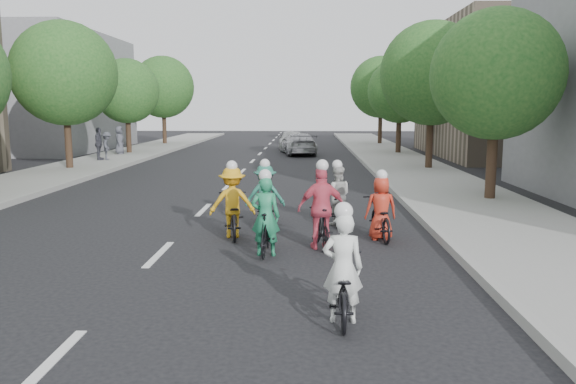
{
  "coord_description": "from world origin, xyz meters",
  "views": [
    {
      "loc": [
        3.01,
        -11.07,
        2.99
      ],
      "look_at": [
        2.58,
        2.01,
        1.0
      ],
      "focal_mm": 35.0,
      "sensor_mm": 36.0,
      "label": 1
    }
  ],
  "objects_px": {
    "cyclist_2": "(337,201)",
    "cyclist_6": "(342,282)",
    "follow_car_trail": "(292,140)",
    "spectator_2": "(119,140)",
    "cyclist_0": "(233,209)",
    "cyclist_1": "(266,225)",
    "cyclist_3": "(322,215)",
    "follow_car_lead": "(299,144)",
    "cyclist_5": "(265,200)",
    "spectator_0": "(107,146)",
    "cyclist_4": "(380,215)",
    "spectator_1": "(99,144)"
  },
  "relations": [
    {
      "from": "cyclist_2",
      "to": "follow_car_trail",
      "type": "relative_size",
      "value": 0.45
    },
    {
      "from": "cyclist_4",
      "to": "cyclist_2",
      "type": "bearing_deg",
      "value": -66.02
    },
    {
      "from": "cyclist_1",
      "to": "spectator_1",
      "type": "height_order",
      "value": "spectator_1"
    },
    {
      "from": "cyclist_1",
      "to": "cyclist_5",
      "type": "xyz_separation_m",
      "value": [
        -0.22,
        2.89,
        0.05
      ]
    },
    {
      "from": "cyclist_3",
      "to": "spectator_1",
      "type": "height_order",
      "value": "cyclist_3"
    },
    {
      "from": "cyclist_3",
      "to": "follow_car_lead",
      "type": "distance_m",
      "value": 23.84
    },
    {
      "from": "cyclist_3",
      "to": "spectator_0",
      "type": "height_order",
      "value": "cyclist_3"
    },
    {
      "from": "cyclist_2",
      "to": "spectator_2",
      "type": "height_order",
      "value": "spectator_2"
    },
    {
      "from": "cyclist_1",
      "to": "cyclist_2",
      "type": "bearing_deg",
      "value": -115.45
    },
    {
      "from": "cyclist_4",
      "to": "spectator_0",
      "type": "bearing_deg",
      "value": -59.94
    },
    {
      "from": "cyclist_5",
      "to": "spectator_1",
      "type": "distance_m",
      "value": 18.86
    },
    {
      "from": "cyclist_3",
      "to": "follow_car_trail",
      "type": "distance_m",
      "value": 27.33
    },
    {
      "from": "follow_car_lead",
      "to": "spectator_2",
      "type": "height_order",
      "value": "spectator_2"
    },
    {
      "from": "cyclist_2",
      "to": "cyclist_4",
      "type": "xyz_separation_m",
      "value": [
        0.91,
        -1.61,
        -0.04
      ]
    },
    {
      "from": "spectator_1",
      "to": "spectator_2",
      "type": "distance_m",
      "value": 4.01
    },
    {
      "from": "cyclist_2",
      "to": "cyclist_6",
      "type": "bearing_deg",
      "value": 89.42
    },
    {
      "from": "cyclist_2",
      "to": "spectator_0",
      "type": "relative_size",
      "value": 1.27
    },
    {
      "from": "spectator_2",
      "to": "follow_car_lead",
      "type": "bearing_deg",
      "value": -84.63
    },
    {
      "from": "cyclist_2",
      "to": "cyclist_6",
      "type": "xyz_separation_m",
      "value": [
        -0.27,
        -6.57,
        -0.05
      ]
    },
    {
      "from": "cyclist_4",
      "to": "follow_car_lead",
      "type": "relative_size",
      "value": 0.38
    },
    {
      "from": "cyclist_2",
      "to": "cyclist_6",
      "type": "relative_size",
      "value": 1.12
    },
    {
      "from": "cyclist_1",
      "to": "cyclist_6",
      "type": "xyz_separation_m",
      "value": [
        1.33,
        -3.5,
        -0.06
      ]
    },
    {
      "from": "cyclist_5",
      "to": "follow_car_lead",
      "type": "height_order",
      "value": "cyclist_5"
    },
    {
      "from": "cyclist_1",
      "to": "spectator_0",
      "type": "height_order",
      "value": "cyclist_1"
    },
    {
      "from": "cyclist_4",
      "to": "follow_car_lead",
      "type": "xyz_separation_m",
      "value": [
        -2.2,
        22.91,
        0.12
      ]
    },
    {
      "from": "cyclist_4",
      "to": "spectator_0",
      "type": "height_order",
      "value": "spectator_0"
    },
    {
      "from": "follow_car_lead",
      "to": "spectator_2",
      "type": "distance_m",
      "value": 11.04
    },
    {
      "from": "cyclist_3",
      "to": "spectator_2",
      "type": "height_order",
      "value": "cyclist_3"
    },
    {
      "from": "cyclist_0",
      "to": "spectator_2",
      "type": "xyz_separation_m",
      "value": [
        -9.72,
        21.19,
        0.35
      ]
    },
    {
      "from": "cyclist_6",
      "to": "spectator_1",
      "type": "relative_size",
      "value": 0.98
    },
    {
      "from": "spectator_1",
      "to": "cyclist_0",
      "type": "bearing_deg",
      "value": -158.16
    },
    {
      "from": "cyclist_2",
      "to": "follow_car_lead",
      "type": "distance_m",
      "value": 21.34
    },
    {
      "from": "follow_car_lead",
      "to": "spectator_0",
      "type": "xyz_separation_m",
      "value": [
        -10.3,
        -5.46,
        0.22
      ]
    },
    {
      "from": "cyclist_0",
      "to": "cyclist_1",
      "type": "xyz_separation_m",
      "value": [
        0.88,
        -1.59,
        -0.04
      ]
    },
    {
      "from": "spectator_1",
      "to": "spectator_0",
      "type": "bearing_deg",
      "value": -76.12
    },
    {
      "from": "spectator_2",
      "to": "follow_car_trail",
      "type": "bearing_deg",
      "value": -66.94
    },
    {
      "from": "cyclist_0",
      "to": "cyclist_3",
      "type": "height_order",
      "value": "cyclist_3"
    },
    {
      "from": "cyclist_1",
      "to": "follow_car_lead",
      "type": "distance_m",
      "value": 24.38
    },
    {
      "from": "follow_car_trail",
      "to": "spectator_2",
      "type": "distance_m",
      "value": 11.56
    },
    {
      "from": "cyclist_4",
      "to": "follow_car_trail",
      "type": "distance_m",
      "value": 26.52
    },
    {
      "from": "cyclist_3",
      "to": "spectator_2",
      "type": "distance_m",
      "value": 25.14
    },
    {
      "from": "cyclist_6",
      "to": "follow_car_trail",
      "type": "relative_size",
      "value": 0.4
    },
    {
      "from": "cyclist_0",
      "to": "cyclist_1",
      "type": "distance_m",
      "value": 1.81
    },
    {
      "from": "spectator_2",
      "to": "cyclist_6",
      "type": "bearing_deg",
      "value": -158.56
    },
    {
      "from": "cyclist_0",
      "to": "cyclist_6",
      "type": "xyz_separation_m",
      "value": [
        2.21,
        -5.09,
        -0.1
      ]
    },
    {
      "from": "cyclist_5",
      "to": "spectator_0",
      "type": "height_order",
      "value": "cyclist_5"
    },
    {
      "from": "cyclist_3",
      "to": "cyclist_5",
      "type": "height_order",
      "value": "cyclist_3"
    },
    {
      "from": "follow_car_trail",
      "to": "spectator_2",
      "type": "bearing_deg",
      "value": 21.75
    },
    {
      "from": "follow_car_trail",
      "to": "spectator_2",
      "type": "height_order",
      "value": "spectator_2"
    },
    {
      "from": "cyclist_6",
      "to": "spectator_0",
      "type": "xyz_separation_m",
      "value": [
        -11.32,
        22.42,
        0.35
      ]
    }
  ]
}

